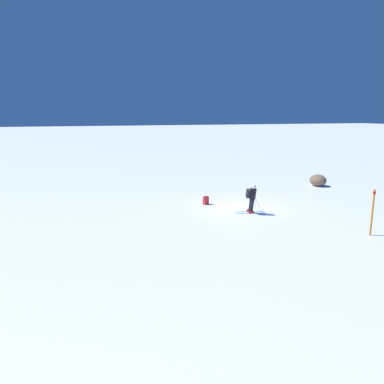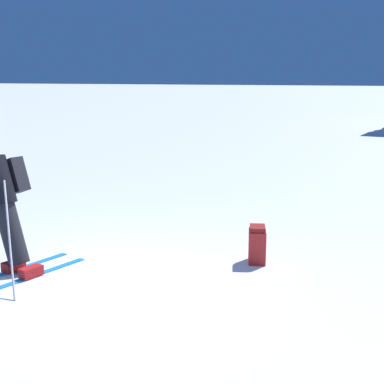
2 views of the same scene
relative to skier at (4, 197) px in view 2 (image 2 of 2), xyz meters
name	(u,v)px [view 2 (image 2 of 2)]	position (x,y,z in m)	size (l,w,h in m)	color
ground_plane	(103,290)	(1.50, -0.10, -0.93)	(300.00, 300.00, 0.00)	white
skier	(4,197)	(0.00, 0.00, 0.00)	(1.26, 1.70, 1.72)	#1E7AC6
spare_backpack	(257,245)	(2.83, 1.55, -0.69)	(0.31, 0.36, 0.50)	#AD231E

